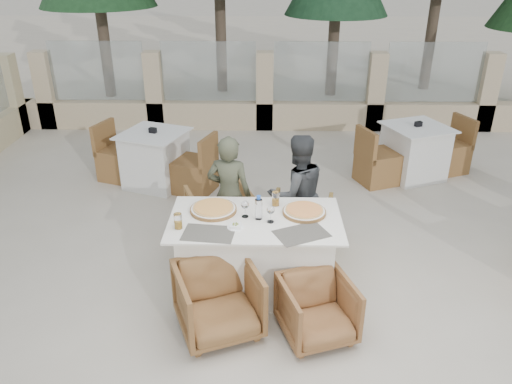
{
  "coord_description": "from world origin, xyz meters",
  "views": [
    {
      "loc": [
        0.01,
        -4.12,
        3.02
      ],
      "look_at": [
        -0.07,
        0.22,
        0.9
      ],
      "focal_mm": 35.0,
      "sensor_mm": 36.0,
      "label": 1
    }
  ],
  "objects_px": {
    "armchair_near_right": "(317,309)",
    "bg_table_b": "(414,152)",
    "pizza_right": "(304,211)",
    "armchair_far_right": "(300,225)",
    "water_bottle": "(259,207)",
    "beer_glass_left": "(178,221)",
    "beer_glass_right": "(276,199)",
    "olive_dish": "(235,225)",
    "diner_left": "(229,195)",
    "pizza_left": "(213,208)",
    "bg_table_a": "(155,159)",
    "wine_glass_centre": "(245,208)",
    "dining_table": "(255,254)",
    "diner_right": "(297,194)",
    "wine_glass_near": "(271,213)",
    "armchair_near_left": "(218,300)",
    "armchair_far_left": "(221,216)"
  },
  "relations": [
    {
      "from": "water_bottle",
      "to": "dining_table",
      "type": "bearing_deg",
      "value": -174.92
    },
    {
      "from": "dining_table",
      "to": "diner_right",
      "type": "relative_size",
      "value": 1.19
    },
    {
      "from": "dining_table",
      "to": "diner_right",
      "type": "xyz_separation_m",
      "value": [
        0.43,
        0.73,
        0.28
      ]
    },
    {
      "from": "armchair_far_right",
      "to": "diner_right",
      "type": "distance_m",
      "value": 0.37
    },
    {
      "from": "diner_left",
      "to": "bg_table_b",
      "type": "relative_size",
      "value": 0.8
    },
    {
      "from": "diner_right",
      "to": "wine_glass_near",
      "type": "bearing_deg",
      "value": 50.67
    },
    {
      "from": "wine_glass_near",
      "to": "diner_left",
      "type": "relative_size",
      "value": 0.14
    },
    {
      "from": "beer_glass_right",
      "to": "olive_dish",
      "type": "relative_size",
      "value": 1.3
    },
    {
      "from": "beer_glass_right",
      "to": "diner_right",
      "type": "relative_size",
      "value": 0.11
    },
    {
      "from": "pizza_right",
      "to": "beer_glass_left",
      "type": "height_order",
      "value": "beer_glass_left"
    },
    {
      "from": "beer_glass_right",
      "to": "bg_table_b",
      "type": "xyz_separation_m",
      "value": [
        2.05,
        2.44,
        -0.46
      ]
    },
    {
      "from": "pizza_right",
      "to": "wine_glass_centre",
      "type": "height_order",
      "value": "wine_glass_centre"
    },
    {
      "from": "pizza_right",
      "to": "armchair_far_right",
      "type": "xyz_separation_m",
      "value": [
        0.02,
        0.61,
        -0.5
      ]
    },
    {
      "from": "olive_dish",
      "to": "diner_left",
      "type": "distance_m",
      "value": 0.91
    },
    {
      "from": "beer_glass_right",
      "to": "armchair_near_right",
      "type": "distance_m",
      "value": 1.16
    },
    {
      "from": "beer_glass_left",
      "to": "armchair_far_right",
      "type": "bearing_deg",
      "value": 37.91
    },
    {
      "from": "armchair_far_left",
      "to": "diner_right",
      "type": "bearing_deg",
      "value": 149.31
    },
    {
      "from": "beer_glass_right",
      "to": "beer_glass_left",
      "type": "bearing_deg",
      "value": -152.24
    },
    {
      "from": "beer_glass_right",
      "to": "armchair_near_left",
      "type": "distance_m",
      "value": 1.15
    },
    {
      "from": "pizza_left",
      "to": "diner_right",
      "type": "height_order",
      "value": "diner_right"
    },
    {
      "from": "armchair_near_right",
      "to": "beer_glass_right",
      "type": "bearing_deg",
      "value": 91.8
    },
    {
      "from": "dining_table",
      "to": "wine_glass_near",
      "type": "height_order",
      "value": "wine_glass_near"
    },
    {
      "from": "pizza_left",
      "to": "diner_right",
      "type": "relative_size",
      "value": 0.33
    },
    {
      "from": "wine_glass_centre",
      "to": "diner_left",
      "type": "bearing_deg",
      "value": 106.08
    },
    {
      "from": "pizza_right",
      "to": "armchair_far_left",
      "type": "xyz_separation_m",
      "value": [
        -0.87,
        0.76,
        -0.48
      ]
    },
    {
      "from": "diner_right",
      "to": "beer_glass_left",
      "type": "bearing_deg",
      "value": 20.18
    },
    {
      "from": "armchair_near_right",
      "to": "bg_table_a",
      "type": "relative_size",
      "value": 0.36
    },
    {
      "from": "pizza_left",
      "to": "pizza_right",
      "type": "relative_size",
      "value": 1.08
    },
    {
      "from": "dining_table",
      "to": "wine_glass_centre",
      "type": "distance_m",
      "value": 0.49
    },
    {
      "from": "wine_glass_near",
      "to": "olive_dish",
      "type": "height_order",
      "value": "wine_glass_near"
    },
    {
      "from": "beer_glass_left",
      "to": "olive_dish",
      "type": "height_order",
      "value": "beer_glass_left"
    },
    {
      "from": "water_bottle",
      "to": "beer_glass_left",
      "type": "relative_size",
      "value": 1.64
    },
    {
      "from": "beer_glass_left",
      "to": "armchair_near_left",
      "type": "height_order",
      "value": "beer_glass_left"
    },
    {
      "from": "armchair_far_left",
      "to": "armchair_near_left",
      "type": "height_order",
      "value": "armchair_far_left"
    },
    {
      "from": "dining_table",
      "to": "bg_table_a",
      "type": "xyz_separation_m",
      "value": [
        -1.44,
        2.38,
        0.0
      ]
    },
    {
      "from": "dining_table",
      "to": "armchair_near_left",
      "type": "bearing_deg",
      "value": -116.32
    },
    {
      "from": "bg_table_b",
      "to": "bg_table_a",
      "type": "bearing_deg",
      "value": 164.06
    },
    {
      "from": "armchair_far_left",
      "to": "armchair_far_right",
      "type": "height_order",
      "value": "armchair_far_left"
    },
    {
      "from": "water_bottle",
      "to": "beer_glass_left",
      "type": "distance_m",
      "value": 0.74
    },
    {
      "from": "water_bottle",
      "to": "wine_glass_near",
      "type": "xyz_separation_m",
      "value": [
        0.11,
        -0.06,
        -0.03
      ]
    },
    {
      "from": "dining_table",
      "to": "wine_glass_near",
      "type": "bearing_deg",
      "value": -22.47
    },
    {
      "from": "pizza_right",
      "to": "bg_table_a",
      "type": "bearing_deg",
      "value": 130.0
    },
    {
      "from": "armchair_near_left",
      "to": "olive_dish",
      "type": "bearing_deg",
      "value": 52.4
    },
    {
      "from": "beer_glass_right",
      "to": "armchair_near_left",
      "type": "height_order",
      "value": "beer_glass_right"
    },
    {
      "from": "armchair_near_right",
      "to": "water_bottle",
      "type": "bearing_deg",
      "value": 108.67
    },
    {
      "from": "beer_glass_left",
      "to": "armchair_far_left",
      "type": "xyz_separation_m",
      "value": [
        0.27,
        1.06,
        -0.53
      ]
    },
    {
      "from": "wine_glass_centre",
      "to": "armchair_near_right",
      "type": "distance_m",
      "value": 1.12
    },
    {
      "from": "olive_dish",
      "to": "armchair_near_right",
      "type": "xyz_separation_m",
      "value": [
        0.71,
        -0.51,
        -0.52
      ]
    },
    {
      "from": "bg_table_a",
      "to": "wine_glass_centre",
      "type": "bearing_deg",
      "value": -40.19
    },
    {
      "from": "armchair_near_right",
      "to": "bg_table_b",
      "type": "xyz_separation_m",
      "value": [
        1.7,
        3.39,
        0.11
      ]
    }
  ]
}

